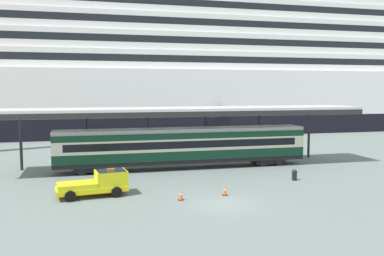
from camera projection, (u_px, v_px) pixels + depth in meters
The scene contains 8 objects.
ground_plane at pixel (225, 204), 29.01m from camera, with size 400.00×400.00×0.00m, color slate.
cruise_ship at pixel (216, 68), 83.72m from camera, with size 163.75×26.78×35.79m.
platform_canopy at pixel (183, 111), 42.18m from camera, with size 38.02×5.77×6.15m.
train_carriage at pixel (184, 146), 42.08m from camera, with size 25.38×2.81×4.11m.
service_truck at pixel (99, 183), 31.31m from camera, with size 5.41×2.75×2.02m.
traffic_cone_near at pixel (225, 190), 31.50m from camera, with size 0.36×0.36×0.76m.
traffic_cone_mid at pixel (181, 195), 30.13m from camera, with size 0.36×0.36×0.78m.
quay_bollard at pixel (294, 174), 36.68m from camera, with size 0.48×0.48×0.96m.
Camera 1 is at (-9.23, -26.94, 8.02)m, focal length 38.87 mm.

